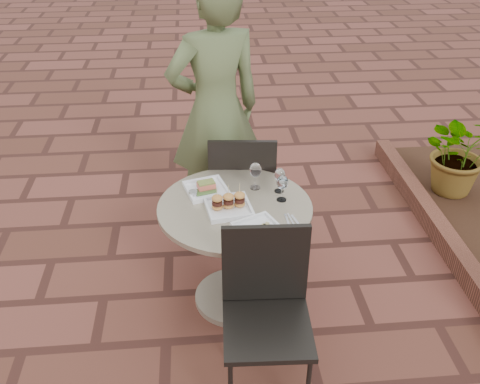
{
  "coord_description": "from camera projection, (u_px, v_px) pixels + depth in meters",
  "views": [
    {
      "loc": [
        -0.18,
        -2.66,
        2.43
      ],
      "look_at": [
        0.05,
        -0.09,
        0.82
      ],
      "focal_mm": 40.0,
      "sensor_mm": 36.0,
      "label": 1
    }
  ],
  "objects": [
    {
      "name": "plate_sliders",
      "position": [
        229.0,
        204.0,
        3.04
      ],
      "size": [
        0.29,
        0.29,
        0.16
      ],
      "rotation": [
        0.0,
        0.0,
        0.15
      ],
      "color": "white",
      "rests_on": "cafe_table"
    },
    {
      "name": "potted_plant_a",
      "position": [
        462.0,
        152.0,
        4.33
      ],
      "size": [
        0.7,
        0.62,
        0.72
      ],
      "primitive_type": "imported",
      "rotation": [
        0.0,
        0.0,
        -0.11
      ],
      "color": "#33662D",
      "rests_on": "mulch_bed"
    },
    {
      "name": "plate_tuna",
      "position": [
        259.0,
        229.0,
        2.87
      ],
      "size": [
        0.3,
        0.3,
        0.03
      ],
      "rotation": [
        0.0,
        0.0,
        0.42
      ],
      "color": "white",
      "rests_on": "cafe_table"
    },
    {
      "name": "cutlery_set",
      "position": [
        293.0,
        224.0,
        2.94
      ],
      "size": [
        0.13,
        0.22,
        0.0
      ],
      "primitive_type": null,
      "rotation": [
        0.0,
        0.0,
        0.17
      ],
      "color": "silver",
      "rests_on": "cafe_table"
    },
    {
      "name": "wine_glass_right",
      "position": [
        282.0,
        183.0,
        3.08
      ],
      "size": [
        0.07,
        0.07,
        0.16
      ],
      "color": "white",
      "rests_on": "cafe_table"
    },
    {
      "name": "ground",
      "position": [
        231.0,
        290.0,
        3.55
      ],
      "size": [
        60.0,
        60.0,
        0.0
      ],
      "primitive_type": "plane",
      "color": "brown",
      "rests_on": "ground"
    },
    {
      "name": "plate_salmon",
      "position": [
        206.0,
        188.0,
        3.22
      ],
      "size": [
        0.29,
        0.29,
        0.07
      ],
      "rotation": [
        0.0,
        0.0,
        0.27
      ],
      "color": "white",
      "rests_on": "cafe_table"
    },
    {
      "name": "chair_far",
      "position": [
        242.0,
        184.0,
        3.65
      ],
      "size": [
        0.48,
        0.48,
        0.93
      ],
      "rotation": [
        0.0,
        0.0,
        3.05
      ],
      "color": "black",
      "rests_on": "ground"
    },
    {
      "name": "planter_curb",
      "position": [
        446.0,
        241.0,
        3.89
      ],
      "size": [
        0.12,
        3.0,
        0.15
      ],
      "primitive_type": "cube",
      "color": "brown",
      "rests_on": "ground"
    },
    {
      "name": "diner",
      "position": [
        215.0,
        111.0,
        3.72
      ],
      "size": [
        0.79,
        0.64,
        1.89
      ],
      "primitive_type": "imported",
      "rotation": [
        0.0,
        0.0,
        3.45
      ],
      "color": "#4B5730",
      "rests_on": "ground"
    },
    {
      "name": "chair_near",
      "position": [
        266.0,
        300.0,
        2.69
      ],
      "size": [
        0.46,
        0.46,
        0.93
      ],
      "rotation": [
        0.0,
        0.0,
        -0.05
      ],
      "color": "black",
      "rests_on": "ground"
    },
    {
      "name": "wine_glass_far",
      "position": [
        280.0,
        175.0,
        3.17
      ],
      "size": [
        0.07,
        0.07,
        0.16
      ],
      "color": "white",
      "rests_on": "cafe_table"
    },
    {
      "name": "steel_ramekin",
      "position": [
        193.0,
        194.0,
        3.16
      ],
      "size": [
        0.06,
        0.06,
        0.04
      ],
      "primitive_type": "cylinder",
      "rotation": [
        0.0,
        0.0,
        0.08
      ],
      "color": "silver",
      "rests_on": "cafe_table"
    },
    {
      "name": "cafe_table",
      "position": [
        235.0,
        239.0,
        3.22
      ],
      "size": [
        0.9,
        0.9,
        0.73
      ],
      "color": "gray",
      "rests_on": "ground"
    },
    {
      "name": "wine_glass_mid",
      "position": [
        255.0,
        171.0,
        3.2
      ],
      "size": [
        0.07,
        0.07,
        0.17
      ],
      "color": "white",
      "rests_on": "cafe_table"
    }
  ]
}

